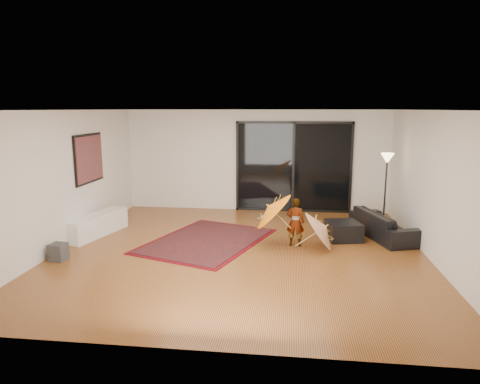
% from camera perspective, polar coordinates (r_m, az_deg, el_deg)
% --- Properties ---
extents(floor, '(7.00, 7.00, 0.00)m').
position_cam_1_polar(floor, '(8.38, 0.08, -7.91)').
color(floor, '#995C2A').
rests_on(floor, ground).
extents(ceiling, '(7.00, 7.00, 0.00)m').
position_cam_1_polar(ceiling, '(7.93, 0.08, 10.88)').
color(ceiling, white).
rests_on(ceiling, wall_back).
extents(wall_back, '(7.00, 0.00, 7.00)m').
position_cam_1_polar(wall_back, '(11.49, 2.14, 4.18)').
color(wall_back, silver).
rests_on(wall_back, floor).
extents(wall_front, '(7.00, 0.00, 7.00)m').
position_cam_1_polar(wall_front, '(4.68, -5.00, -6.10)').
color(wall_front, silver).
rests_on(wall_front, floor).
extents(wall_left, '(0.00, 7.00, 7.00)m').
position_cam_1_polar(wall_left, '(9.14, -22.29, 1.57)').
color(wall_left, silver).
rests_on(wall_left, floor).
extents(wall_right, '(0.00, 7.00, 7.00)m').
position_cam_1_polar(wall_right, '(8.39, 24.54, 0.62)').
color(wall_right, silver).
rests_on(wall_right, floor).
extents(sliding_door, '(3.06, 0.07, 2.40)m').
position_cam_1_polar(sliding_door, '(11.44, 7.12, 3.32)').
color(sliding_door, black).
rests_on(sliding_door, wall_back).
extents(painting, '(0.04, 1.28, 1.08)m').
position_cam_1_polar(painting, '(9.96, -19.46, 4.23)').
color(painting, black).
rests_on(painting, wall_left).
extents(media_console, '(0.81, 1.72, 0.46)m').
position_cam_1_polar(media_console, '(9.87, -18.55, -4.16)').
color(media_console, white).
rests_on(media_console, floor).
extents(speaker, '(0.30, 0.30, 0.31)m').
position_cam_1_polar(speaker, '(8.55, -23.06, -7.35)').
color(speaker, '#424244').
rests_on(speaker, floor).
extents(persian_rug, '(2.85, 3.34, 0.02)m').
position_cam_1_polar(persian_rug, '(9.02, -4.43, -6.49)').
color(persian_rug, '#53070F').
rests_on(persian_rug, floor).
extents(sofa, '(1.29, 2.02, 0.55)m').
position_cam_1_polar(sofa, '(9.73, 18.61, -4.11)').
color(sofa, black).
rests_on(sofa, floor).
extents(ottoman, '(0.78, 0.78, 0.38)m').
position_cam_1_polar(ottoman, '(9.32, 13.61, -5.04)').
color(ottoman, black).
rests_on(ottoman, floor).
extents(floor_lamp, '(0.30, 0.30, 1.74)m').
position_cam_1_polar(floor_lamp, '(10.28, 18.97, 2.89)').
color(floor_lamp, black).
rests_on(floor_lamp, floor).
extents(child, '(0.37, 0.26, 0.98)m').
position_cam_1_polar(child, '(8.65, 7.39, -3.99)').
color(child, '#999999').
rests_on(child, floor).
extents(parasol_orange, '(0.77, 0.94, 0.91)m').
position_cam_1_polar(parasol_orange, '(8.56, 3.74, -2.42)').
color(parasol_orange, orange).
rests_on(parasol_orange, child).
extents(parasol_white, '(0.67, 0.88, 0.95)m').
position_cam_1_polar(parasol_white, '(8.54, 11.44, -4.25)').
color(parasol_white, silver).
rests_on(parasol_white, floor).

